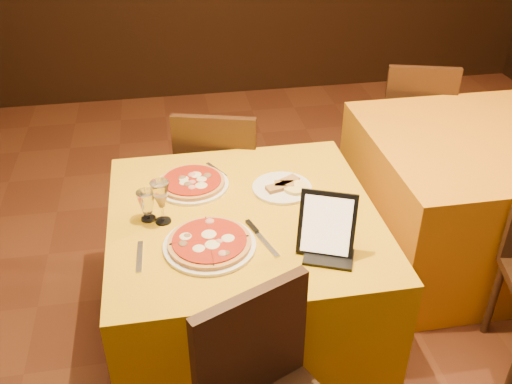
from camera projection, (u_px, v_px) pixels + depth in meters
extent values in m
cube|color=gold|center=(244.00, 282.00, 2.55)|extent=(1.10, 1.10, 0.75)
cube|color=orange|center=(466.00, 199.00, 3.12)|extent=(1.10, 1.10, 0.75)
cylinder|color=white|center=(210.00, 245.00, 2.16)|extent=(0.35, 0.35, 0.01)
cylinder|color=#AD4C23|center=(209.00, 242.00, 2.15)|extent=(0.32, 0.32, 0.02)
cylinder|color=white|center=(192.00, 185.00, 2.52)|extent=(0.32, 0.32, 0.01)
cylinder|color=#AD4C23|center=(192.00, 182.00, 2.51)|extent=(0.29, 0.29, 0.02)
cylinder|color=white|center=(282.00, 188.00, 2.50)|extent=(0.26, 0.26, 0.01)
cylinder|color=olive|center=(282.00, 185.00, 2.49)|extent=(0.16, 0.16, 0.02)
cube|color=black|center=(327.00, 224.00, 2.08)|extent=(0.23, 0.17, 0.24)
cube|color=silver|center=(262.00, 239.00, 2.20)|extent=(0.09, 0.24, 0.01)
cube|color=silver|center=(140.00, 257.00, 2.11)|extent=(0.03, 0.18, 0.01)
cube|color=silver|center=(216.00, 170.00, 2.64)|extent=(0.08, 0.14, 0.01)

